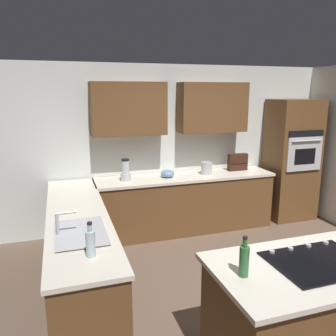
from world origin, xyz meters
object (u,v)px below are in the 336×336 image
Objects in this scene: cooktop at (319,261)px; dish_soap_bottle at (91,243)px; blender at (126,171)px; spice_rack at (238,162)px; kettle at (206,168)px; mixing_bowl at (168,174)px; oil_bottle at (244,260)px; sink_unit at (80,232)px; wall_oven at (291,160)px.

dish_soap_bottle is at bearing -21.14° from cooktop.
blender reaches higher than spice_rack.
spice_rack reaches higher than kettle.
dish_soap_bottle is at bearing 58.57° from mixing_bowl.
mixing_bowl is (0.30, -2.89, 0.05)m from cooktop.
cooktop is at bearing 179.33° from oil_bottle.
spice_rack is 1.67× the size of kettle.
sink_unit is 2.06m from cooktop.
blender is (0.95, -2.89, 0.13)m from cooktop.
cooktop is 2.90m from mixing_bowl.
kettle is at bearing -180.00° from blender.
wall_oven is at bearing 179.95° from mixing_bowl.
sink_unit is 0.49m from dish_soap_bottle.
sink_unit is 3.55× the size of kettle.
sink_unit is 2.73m from kettle.
blender is 2.35m from dish_soap_bottle.
dish_soap_bottle is (2.62, 2.32, -0.02)m from spice_rack.
cooktop is 2.60× the size of dish_soap_bottle.
sink_unit is at bearing -83.05° from dish_soap_bottle.
sink_unit is at bearing 34.54° from spice_rack.
oil_bottle is at bearing 147.76° from dish_soap_bottle.
blender is at bearing 0.00° from kettle.
kettle reaches higher than cooktop.
dish_soap_bottle reaches higher than kettle.
oil_bottle is (-0.29, 2.88, -0.02)m from blender.
wall_oven is 6.75× the size of oil_bottle.
dish_soap_bottle is at bearing 31.74° from wall_oven.
sink_unit is at bearing 66.16° from blender.
sink_unit is 1.55m from oil_bottle.
dish_soap_bottle reaches higher than mixing_bowl.
blender reaches higher than kettle.
wall_oven is at bearing -154.44° from sink_unit.
mixing_bowl is 0.64× the size of spice_rack.
wall_oven reaches higher than oil_bottle.
wall_oven is 3.48m from cooktop.
mixing_bowl is 0.73× the size of dish_soap_bottle.
oil_bottle is at bearing 133.74° from sink_unit.
dish_soap_bottle is (2.02, 2.24, 0.02)m from kettle.
wall_oven is at bearing 175.19° from spice_rack.
wall_oven reaches higher than sink_unit.
kettle is at bearing -0.07° from wall_oven.
mixing_bowl is at bearing -84.08° from cooktop.
spice_rack is 3.37m from oil_bottle.
blender reaches higher than dish_soap_bottle.
sink_unit is 0.92× the size of cooktop.
spice_rack reaches higher than mixing_bowl.
spice_rack reaches higher than sink_unit.
wall_oven is 6.29× the size of blender.
dish_soap_bottle is at bearing -32.24° from oil_bottle.
mixing_bowl is 2.90m from oil_bottle.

